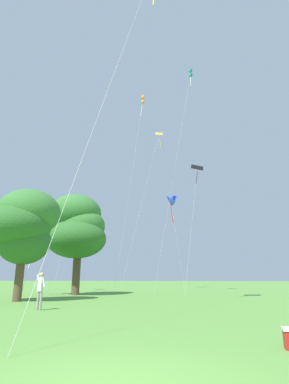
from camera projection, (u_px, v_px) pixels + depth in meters
The scene contains 10 objects.
kite_yellow_diamond at pixel (158, 142), 52.13m from camera, with size 3.88×9.94×26.13m.
kite_teal_box at pixel (190, 77), 38.47m from camera, with size 4.16×4.91×27.08m.
kite_white_distant at pixel (68, 222), 40.81m from camera, with size 3.13×6.82×9.80m.
kite_blue_delta at pixel (170, 198), 50.27m from camera, with size 4.11×6.77×15.40m.
kite_pink_low at pixel (37, 234), 29.41m from camera, with size 3.93×7.03×7.27m.
kite_black_large at pixel (197, 172), 41.62m from camera, with size 1.60×11.33×16.83m.
kite_orange_box at pixel (142, 102), 45.66m from camera, with size 1.74×6.34×27.94m.
person_with_spool at pixel (40, 287), 15.10m from camera, with size 0.58×0.24×1.78m.
tree_right_cluster at pixel (77, 227), 30.48m from camera, with size 6.04×6.01×9.80m.
tree_left_oak at pixel (23, 225), 21.85m from camera, with size 5.13×5.20×7.79m.
Camera 1 is at (1.73, -4.68, 1.48)m, focal length 28.69 mm.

